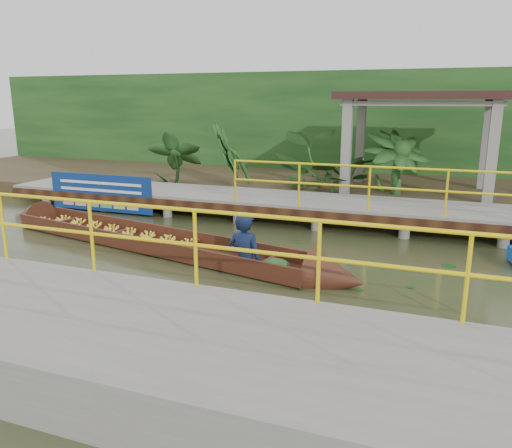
% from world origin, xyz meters
% --- Properties ---
extents(ground, '(80.00, 80.00, 0.00)m').
position_xyz_m(ground, '(0.00, 0.00, 0.00)').
color(ground, '#2E3118').
rests_on(ground, ground).
extents(land_strip, '(30.00, 8.00, 0.45)m').
position_xyz_m(land_strip, '(0.00, 7.50, 0.23)').
color(land_strip, '#342B1A').
rests_on(land_strip, ground).
extents(far_dock, '(16.00, 2.06, 1.66)m').
position_xyz_m(far_dock, '(0.02, 3.43, 0.48)').
color(far_dock, slate).
rests_on(far_dock, ground).
extents(near_dock, '(18.00, 2.40, 1.73)m').
position_xyz_m(near_dock, '(1.00, -4.20, 0.30)').
color(near_dock, slate).
rests_on(near_dock, ground).
extents(pavilion, '(4.40, 3.00, 3.00)m').
position_xyz_m(pavilion, '(3.00, 6.30, 2.82)').
color(pavilion, slate).
rests_on(pavilion, ground).
extents(foliage_backdrop, '(30.00, 0.80, 4.00)m').
position_xyz_m(foliage_backdrop, '(0.00, 10.00, 2.00)').
color(foliage_backdrop, '#133B15').
rests_on(foliage_backdrop, ground).
extents(vendor_boat, '(9.25, 2.80, 2.33)m').
position_xyz_m(vendor_boat, '(-1.44, 0.02, 0.31)').
color(vendor_boat, '#391E0F').
rests_on(vendor_boat, ground).
extents(blue_banner, '(3.20, 0.04, 1.00)m').
position_xyz_m(blue_banner, '(-4.91, 2.48, 0.56)').
color(blue_banner, navy).
rests_on(blue_banner, ground).
extents(tropical_plants, '(14.38, 1.38, 1.73)m').
position_xyz_m(tropical_plants, '(2.17, 5.30, 1.31)').
color(tropical_plants, '#133B15').
rests_on(tropical_plants, ground).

